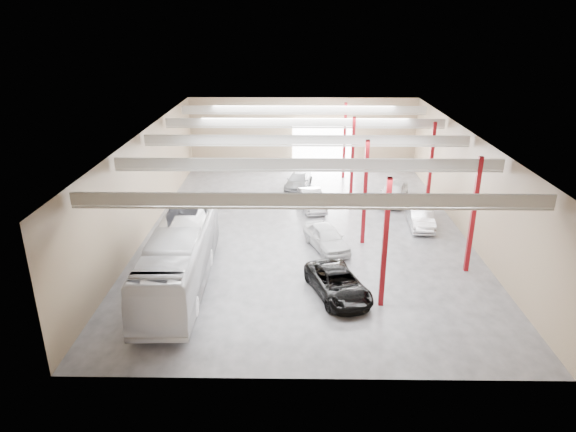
{
  "coord_description": "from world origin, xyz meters",
  "views": [
    {
      "loc": [
        -0.75,
        -33.56,
        14.14
      ],
      "look_at": [
        -1.18,
        -2.82,
        2.2
      ],
      "focal_mm": 32.0,
      "sensor_mm": 36.0,
      "label": 1
    }
  ],
  "objects_px": {
    "car_row_a": "(326,237)",
    "car_row_b": "(312,200)",
    "coach_bus": "(180,257)",
    "black_sedan": "(338,283)",
    "car_right_far": "(394,192)",
    "car_row_c": "(299,181)",
    "car_right_near": "(420,217)"
  },
  "relations": [
    {
      "from": "car_right_near",
      "to": "car_right_far",
      "type": "xyz_separation_m",
      "value": [
        -1.0,
        5.2,
        0.1
      ]
    },
    {
      "from": "coach_bus",
      "to": "car_row_b",
      "type": "relative_size",
      "value": 2.71
    },
    {
      "from": "coach_bus",
      "to": "black_sedan",
      "type": "bearing_deg",
      "value": -8.42
    },
    {
      "from": "car_right_near",
      "to": "black_sedan",
      "type": "bearing_deg",
      "value": -119.73
    },
    {
      "from": "car_row_b",
      "to": "car_row_c",
      "type": "height_order",
      "value": "car_row_b"
    },
    {
      "from": "coach_bus",
      "to": "black_sedan",
      "type": "height_order",
      "value": "coach_bus"
    },
    {
      "from": "car_row_a",
      "to": "car_right_far",
      "type": "xyz_separation_m",
      "value": [
        5.97,
        9.13,
        0.06
      ]
    },
    {
      "from": "car_row_c",
      "to": "car_right_near",
      "type": "bearing_deg",
      "value": -34.09
    },
    {
      "from": "car_row_a",
      "to": "car_row_c",
      "type": "height_order",
      "value": "car_row_a"
    },
    {
      "from": "coach_bus",
      "to": "car_right_far",
      "type": "bearing_deg",
      "value": 42.9
    },
    {
      "from": "coach_bus",
      "to": "car_row_c",
      "type": "distance_m",
      "value": 18.95
    },
    {
      "from": "coach_bus",
      "to": "car_right_far",
      "type": "height_order",
      "value": "coach_bus"
    },
    {
      "from": "car_row_b",
      "to": "car_row_c",
      "type": "xyz_separation_m",
      "value": [
        -0.99,
        5.2,
        -0.06
      ]
    },
    {
      "from": "car_right_far",
      "to": "car_row_a",
      "type": "bearing_deg",
      "value": -104.42
    },
    {
      "from": "car_row_b",
      "to": "car_row_a",
      "type": "bearing_deg",
      "value": -95.09
    },
    {
      "from": "car_right_near",
      "to": "car_right_far",
      "type": "relative_size",
      "value": 0.92
    },
    {
      "from": "car_row_c",
      "to": "car_row_a",
      "type": "bearing_deg",
      "value": -71.09
    },
    {
      "from": "black_sedan",
      "to": "car_row_a",
      "type": "height_order",
      "value": "car_row_a"
    },
    {
      "from": "car_row_b",
      "to": "car_right_far",
      "type": "height_order",
      "value": "car_right_far"
    },
    {
      "from": "coach_bus",
      "to": "car_row_b",
      "type": "xyz_separation_m",
      "value": [
        7.69,
        12.5,
        -0.96
      ]
    },
    {
      "from": "car_row_b",
      "to": "car_right_far",
      "type": "xyz_separation_m",
      "value": [
        6.73,
        1.63,
        0.1
      ]
    },
    {
      "from": "black_sedan",
      "to": "car_row_b",
      "type": "distance_m",
      "value": 13.6
    },
    {
      "from": "black_sedan",
      "to": "car_right_far",
      "type": "height_order",
      "value": "car_right_far"
    },
    {
      "from": "car_row_a",
      "to": "car_right_far",
      "type": "distance_m",
      "value": 10.91
    },
    {
      "from": "black_sedan",
      "to": "car_row_a",
      "type": "distance_m",
      "value": 6.06
    },
    {
      "from": "car_row_a",
      "to": "car_row_b",
      "type": "height_order",
      "value": "car_row_a"
    },
    {
      "from": "car_row_b",
      "to": "car_right_far",
      "type": "bearing_deg",
      "value": 2.77
    },
    {
      "from": "car_right_far",
      "to": "black_sedan",
      "type": "bearing_deg",
      "value": -91.77
    },
    {
      "from": "car_row_c",
      "to": "black_sedan",
      "type": "bearing_deg",
      "value": -72.76
    },
    {
      "from": "coach_bus",
      "to": "car_right_near",
      "type": "relative_size",
      "value": 2.71
    },
    {
      "from": "coach_bus",
      "to": "black_sedan",
      "type": "xyz_separation_m",
      "value": [
        8.73,
        -1.06,
        -0.99
      ]
    },
    {
      "from": "black_sedan",
      "to": "car_right_near",
      "type": "xyz_separation_m",
      "value": [
        6.7,
        9.98,
        0.02
      ]
    }
  ]
}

